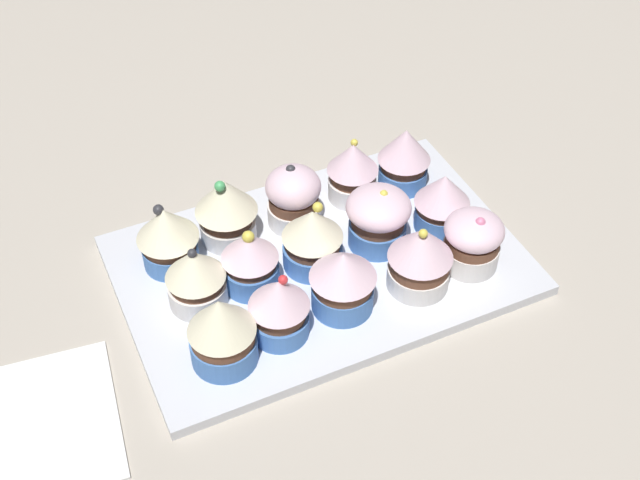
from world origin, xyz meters
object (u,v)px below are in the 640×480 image
object	(u,v)px
napkin	(32,427)
cupcake_0	(222,331)
cupcake_5	(196,278)
cupcake_6	(249,257)
cupcake_4	(473,241)
cupcake_12	(295,196)
cupcake_9	(442,201)
baking_tray	(320,265)
cupcake_8	(377,217)
cupcake_2	(343,280)
cupcake_3	(420,257)
cupcake_1	(279,307)
cupcake_7	(312,237)
cupcake_10	(168,236)
cupcake_11	(226,208)
cupcake_14	(404,157)
cupcake_13	(353,170)

from	to	relation	value
napkin	cupcake_0	bearing A→B (deg)	-2.41
cupcake_5	cupcake_6	xyz separation A→B (cm)	(5.54, 0.55, -0.06)
cupcake_4	cupcake_12	bearing A→B (deg)	135.32
cupcake_6	napkin	distance (cm)	24.77
cupcake_6	cupcake_9	bearing A→B (deg)	-2.49
baking_tray	cupcake_8	world-z (taller)	cupcake_8
cupcake_2	cupcake_3	bearing A→B (deg)	-4.11
cupcake_1	cupcake_7	xyz separation A→B (cm)	(6.51, 7.01, 0.07)
cupcake_1	cupcake_6	size ratio (longest dim) A/B	1.02
cupcake_10	napkin	xyz separation A→B (cm)	(-16.97, -13.02, -4.74)
baking_tray	cupcake_7	bearing A→B (deg)	173.44
cupcake_2	cupcake_11	xyz separation A→B (cm)	(-6.62, 13.64, 0.43)
cupcake_4	cupcake_14	size ratio (longest dim) A/B	0.89
napkin	cupcake_7	bearing A→B (deg)	13.12
cupcake_6	cupcake_12	bearing A→B (deg)	39.16
baking_tray	cupcake_3	distance (cm)	11.11
cupcake_0	napkin	world-z (taller)	cupcake_0
cupcake_14	cupcake_1	bearing A→B (deg)	-145.96
cupcake_2	cupcake_9	xyz separation A→B (cm)	(14.36, 5.84, -0.10)
cupcake_7	cupcake_11	distance (cm)	9.60
cupcake_2	cupcake_7	bearing A→B (deg)	92.05
cupcake_1	cupcake_12	size ratio (longest dim) A/B	1.00
cupcake_13	napkin	bearing A→B (deg)	-159.20
cupcake_11	cupcake_10	bearing A→B (deg)	-170.41
baking_tray	cupcake_10	distance (cm)	15.75
cupcake_12	cupcake_13	bearing A→B (deg)	7.87
cupcake_2	cupcake_11	world-z (taller)	cupcake_11
cupcake_11	cupcake_4	bearing A→B (deg)	-33.75
cupcake_1	cupcake_12	world-z (taller)	same
cupcake_0	cupcake_2	world-z (taller)	cupcake_0
cupcake_5	cupcake_9	world-z (taller)	cupcake_5
baking_tray	cupcake_10	bearing A→B (deg)	156.05
cupcake_2	cupcake_14	bearing A→B (deg)	43.89
cupcake_5	cupcake_8	size ratio (longest dim) A/B	1.02
cupcake_0	cupcake_9	distance (cm)	27.82
baking_tray	cupcake_9	bearing A→B (deg)	-2.30
cupcake_7	napkin	size ratio (longest dim) A/B	0.50
cupcake_4	cupcake_6	size ratio (longest dim) A/B	0.94
cupcake_8	cupcake_10	xyz separation A→B (cm)	(-20.32, 6.03, 0.32)
cupcake_0	cupcake_4	xyz separation A→B (cm)	(26.77, 0.95, -0.70)
baking_tray	cupcake_9	world-z (taller)	cupcake_9
cupcake_0	napkin	xyz separation A→B (cm)	(-17.65, 0.74, -4.85)
cupcake_7	cupcake_8	world-z (taller)	cupcake_7
baking_tray	cupcake_2	world-z (taller)	cupcake_2
cupcake_1	cupcake_6	world-z (taller)	cupcake_1
cupcake_3	cupcake_5	size ratio (longest dim) A/B	1.10
cupcake_10	cupcake_0	bearing A→B (deg)	-87.18
cupcake_5	cupcake_2	bearing A→B (deg)	-26.59
cupcake_8	napkin	bearing A→B (deg)	-169.38
cupcake_11	cupcake_8	bearing A→B (deg)	-27.48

